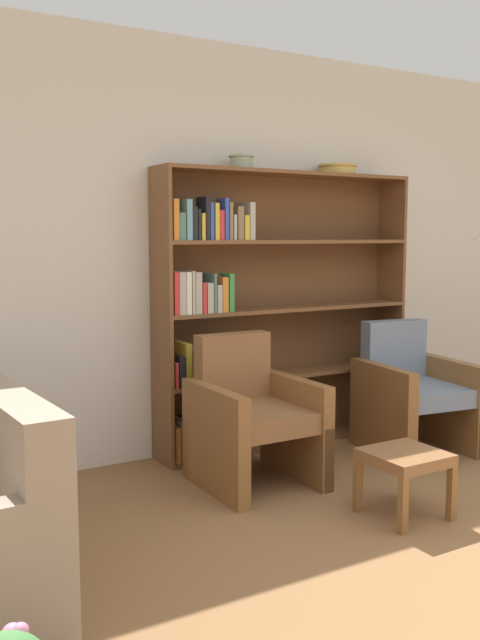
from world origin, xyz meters
name	(u,v)px	position (x,y,z in m)	size (l,w,h in m)	color
wall_back	(248,250)	(0.00, 2.77, 1.38)	(12.00, 0.06, 2.75)	silver
bookshelf	(261,314)	(0.00, 2.59, 0.94)	(1.95, 0.30, 1.91)	brown
bowl_brass	(241,161)	(-0.17, 2.58, 1.96)	(0.17, 0.17, 0.09)	gray
bowl_cream	(337,169)	(0.63, 2.58, 1.95)	(0.28, 0.28, 0.07)	tan
armchair_leather	(252,418)	(-0.45, 2.00, 0.39)	(0.65, 0.69, 0.87)	brown
armchair_cushioned	(412,393)	(0.86, 2.00, 0.39)	(0.73, 0.76, 0.87)	brown
footstool	(405,463)	(-0.03, 1.14, 0.29)	(0.38, 0.38, 0.35)	brown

